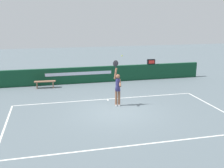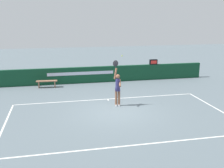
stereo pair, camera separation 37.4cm
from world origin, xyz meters
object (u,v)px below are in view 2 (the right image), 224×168
at_px(courtside_bench_near, 47,82).
at_px(tennis_ball, 122,56).
at_px(speed_display, 153,62).
at_px(tennis_player, 118,87).

bearing_deg(courtside_bench_near, tennis_ball, -49.24).
relative_size(tennis_ball, courtside_bench_near, 0.05).
bearing_deg(speed_display, tennis_player, -126.33).
bearing_deg(courtside_bench_near, tennis_player, -51.49).
bearing_deg(courtside_bench_near, speed_display, 5.78).
xyz_separation_m(tennis_ball, courtside_bench_near, (-4.07, 4.72, -2.35)).
relative_size(tennis_player, tennis_ball, 38.79).
height_order(tennis_player, courtside_bench_near, tennis_player).
relative_size(speed_display, tennis_ball, 9.08).
bearing_deg(tennis_player, speed_display, 53.67).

